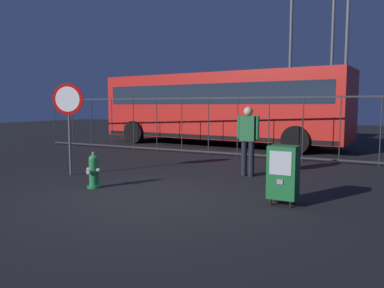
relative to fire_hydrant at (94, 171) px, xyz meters
name	(u,v)px	position (x,y,z in m)	size (l,w,h in m)	color
ground_plane	(148,197)	(1.45, -0.15, -0.35)	(60.00, 60.00, 0.00)	black
fire_hydrant	(94,171)	(0.00, 0.00, 0.00)	(0.33, 0.32, 0.75)	#1E7238
newspaper_box_primary	(283,172)	(3.80, 0.49, 0.22)	(0.48, 0.42, 1.02)	black
stop_sign	(68,110)	(-1.49, 0.81, 1.25)	(0.71, 0.31, 2.23)	#4C4F54
pedestrian	(248,137)	(2.38, 2.72, 0.60)	(0.55, 0.22, 1.67)	black
fence_barrier	(253,127)	(1.45, 5.85, 0.67)	(18.03, 0.04, 2.00)	#2D2D33
bus_near	(219,105)	(-1.05, 8.85, 1.36)	(10.67, 3.44, 3.00)	red
bus_far	(203,105)	(-3.57, 12.39, 1.36)	(10.70, 3.64, 3.00)	#4C5156
street_light_near_left	(346,57)	(3.62, 11.36, 3.38)	(0.32, 0.32, 6.36)	#4C4F54
street_light_near_right	(291,51)	(1.24, 11.54, 3.78)	(0.32, 0.32, 7.15)	#4C4F54
street_light_far_left	(332,44)	(2.86, 12.75, 4.16)	(0.32, 0.32, 7.87)	#4C4F54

